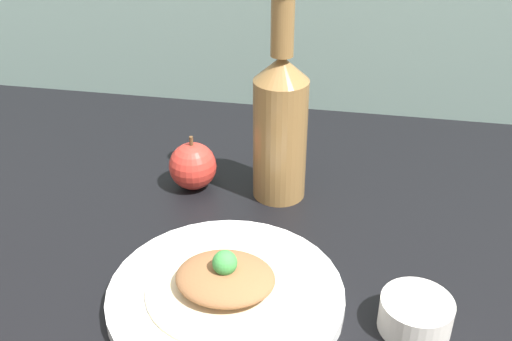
% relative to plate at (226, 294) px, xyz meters
% --- Properties ---
extents(ground_plane, '(1.80, 1.10, 0.04)m').
position_rel_plate_xyz_m(ground_plane, '(0.03, 0.03, -0.03)').
color(ground_plane, black).
extents(plate, '(0.28, 0.28, 0.02)m').
position_rel_plate_xyz_m(plate, '(0.00, 0.00, 0.00)').
color(plate, white).
rests_on(plate, ground_plane).
extents(plated_food, '(0.19, 0.19, 0.05)m').
position_rel_plate_xyz_m(plated_food, '(0.00, 0.00, 0.02)').
color(plated_food, beige).
rests_on(plated_food, plate).
extents(cider_bottle, '(0.08, 0.08, 0.31)m').
position_rel_plate_xyz_m(cider_bottle, '(0.03, 0.24, 0.11)').
color(cider_bottle, olive).
rests_on(cider_bottle, ground_plane).
extents(apple, '(0.07, 0.07, 0.09)m').
position_rel_plate_xyz_m(apple, '(-0.11, 0.24, 0.02)').
color(apple, red).
rests_on(apple, ground_plane).
extents(dipping_bowl, '(0.08, 0.08, 0.04)m').
position_rel_plate_xyz_m(dipping_bowl, '(0.22, -0.00, 0.01)').
color(dipping_bowl, silver).
rests_on(dipping_bowl, ground_plane).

